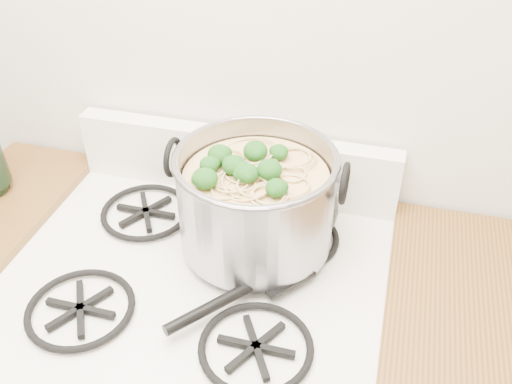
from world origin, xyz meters
name	(u,v)px	position (x,y,z in m)	size (l,w,h in m)	color
counter_left	(26,357)	(-0.51, 1.26, 0.46)	(0.25, 0.65, 0.92)	silver
stock_pot	(256,201)	(0.10, 1.37, 1.03)	(0.35, 0.32, 0.22)	gray
spatula	(280,270)	(0.17, 1.29, 0.94)	(0.29, 0.31, 0.02)	black
glass_bowl	(264,212)	(0.10, 1.45, 0.94)	(0.12, 0.12, 0.03)	white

